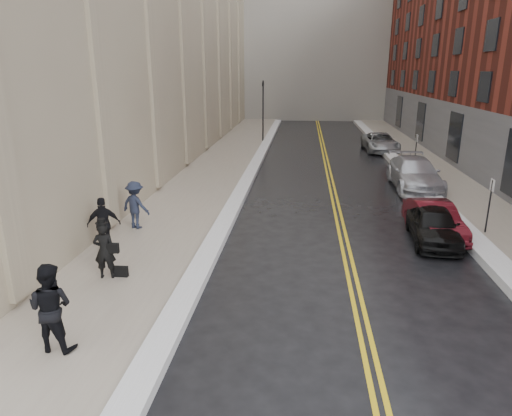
% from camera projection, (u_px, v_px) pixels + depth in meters
% --- Properties ---
extents(ground, '(160.00, 160.00, 0.00)m').
position_uv_depth(ground, '(259.00, 343.00, 10.63)').
color(ground, black).
rests_on(ground, ground).
extents(sidewalk_left, '(4.00, 64.00, 0.15)m').
position_uv_depth(sidewalk_left, '(208.00, 178.00, 26.27)').
color(sidewalk_left, gray).
rests_on(sidewalk_left, ground).
extents(sidewalk_right, '(3.00, 64.00, 0.15)m').
position_uv_depth(sidewalk_right, '(451.00, 184.00, 24.94)').
color(sidewalk_right, gray).
rests_on(sidewalk_right, ground).
extents(lane_stripe_a, '(0.12, 64.00, 0.01)m').
position_uv_depth(lane_stripe_a, '(329.00, 183.00, 25.61)').
color(lane_stripe_a, gold).
rests_on(lane_stripe_a, ground).
extents(lane_stripe_b, '(0.12, 64.00, 0.01)m').
position_uv_depth(lane_stripe_b, '(333.00, 183.00, 25.59)').
color(lane_stripe_b, gold).
rests_on(lane_stripe_b, ground).
extents(snow_ridge_left, '(0.70, 60.80, 0.26)m').
position_uv_depth(snow_ridge_left, '(248.00, 178.00, 26.03)').
color(snow_ridge_left, white).
rests_on(snow_ridge_left, ground).
extents(snow_ridge_right, '(0.85, 60.80, 0.30)m').
position_uv_depth(snow_ridge_right, '(416.00, 182.00, 25.10)').
color(snow_ridge_right, white).
rests_on(snow_ridge_right, ground).
extents(traffic_signal, '(0.18, 0.15, 5.20)m').
position_uv_depth(traffic_signal, '(263.00, 106.00, 38.52)').
color(traffic_signal, black).
rests_on(traffic_signal, ground).
extents(parking_sign_near, '(0.06, 0.35, 2.23)m').
position_uv_depth(parking_sign_near, '(490.00, 202.00, 17.06)').
color(parking_sign_near, black).
rests_on(parking_sign_near, ground).
extents(parking_sign_far, '(0.06, 0.35, 2.23)m').
position_uv_depth(parking_sign_far, '(416.00, 149.00, 28.48)').
color(parking_sign_far, black).
rests_on(parking_sign_far, ground).
extents(car_black, '(1.86, 4.04, 1.34)m').
position_uv_depth(car_black, '(433.00, 225.00, 16.67)').
color(car_black, black).
rests_on(car_black, ground).
extents(car_maroon, '(1.67, 4.02, 1.29)m').
position_uv_depth(car_maroon, '(434.00, 219.00, 17.31)').
color(car_maroon, '#4F0E16').
rests_on(car_maroon, ground).
extents(car_silver_near, '(2.30, 5.59, 1.62)m').
position_uv_depth(car_silver_near, '(415.00, 174.00, 24.13)').
color(car_silver_near, '#B7B8BF').
rests_on(car_silver_near, ground).
extents(car_silver_far, '(2.55, 5.14, 1.40)m').
position_uv_depth(car_silver_far, '(380.00, 142.00, 35.16)').
color(car_silver_far, '#9EA1A6').
rests_on(car_silver_far, ground).
extents(pedestrian_main, '(0.69, 0.52, 1.71)m').
position_uv_depth(pedestrian_main, '(105.00, 251.00, 13.39)').
color(pedestrian_main, black).
rests_on(pedestrian_main, sidewalk_left).
extents(pedestrian_a, '(1.03, 0.83, 2.03)m').
position_uv_depth(pedestrian_a, '(51.00, 307.00, 9.90)').
color(pedestrian_a, black).
rests_on(pedestrian_a, sidewalk_left).
extents(pedestrian_b, '(1.37, 1.06, 1.87)m').
position_uv_depth(pedestrian_b, '(135.00, 205.00, 17.63)').
color(pedestrian_b, '#1C2133').
rests_on(pedestrian_b, sidewalk_left).
extents(pedestrian_c, '(1.19, 0.80, 1.87)m').
position_uv_depth(pedestrian_c, '(104.00, 224.00, 15.44)').
color(pedestrian_c, black).
rests_on(pedestrian_c, sidewalk_left).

